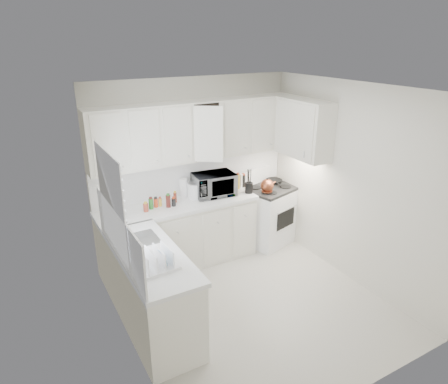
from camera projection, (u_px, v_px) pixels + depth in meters
floor at (252, 303)px, 4.97m from camera, size 3.20×3.20×0.00m
ceiling at (258, 89)px, 4.02m from camera, size 3.20×3.20×0.00m
wall_back at (194, 169)px, 5.79m from camera, size 3.00×0.00×3.00m
wall_front at (365, 277)px, 3.20m from camera, size 3.00×0.00×3.00m
wall_left at (123, 238)px, 3.81m from camera, size 0.00×3.20×3.20m
wall_right at (351, 185)px, 5.18m from camera, size 0.00×3.20×3.20m
window_blinds at (113, 201)px, 4.01m from camera, size 0.06×0.96×1.06m
lower_cabinets_back at (179, 236)px, 5.68m from camera, size 2.22×0.60×0.90m
lower_cabinets_left at (152, 293)px, 4.42m from camera, size 0.60×1.60×0.90m
countertop_back at (178, 205)px, 5.50m from camera, size 2.24×0.64×0.05m
countertop_left at (150, 255)px, 4.25m from camera, size 0.64×1.62×0.05m
backsplash_back at (194, 174)px, 5.81m from camera, size 2.98×0.02×0.55m
backsplash_left at (119, 237)px, 4.00m from camera, size 0.02×1.60×0.55m
upper_cabinets_back at (198, 159)px, 5.59m from camera, size 3.00×0.33×0.80m
upper_cabinets_right at (301, 156)px, 5.70m from camera, size 0.33×0.90×0.80m
sink at (138, 230)px, 4.48m from camera, size 0.42×0.38×0.30m
stove at (270, 207)px, 6.28m from camera, size 0.91×0.81×1.18m
tea_kettle at (267, 185)px, 5.90m from camera, size 0.31×0.28×0.23m
frying_pan at (274, 180)px, 6.36m from camera, size 0.37×0.50×0.04m
microwave at (214, 182)px, 5.73m from camera, size 0.61×0.38×0.39m
rice_cooker at (196, 189)px, 5.68m from camera, size 0.28×0.28×0.25m
paper_towel at (183, 188)px, 5.70m from camera, size 0.12×0.12×0.27m
utensil_crock at (249, 181)px, 5.81m from camera, size 0.14×0.14×0.38m
dish_rack at (154, 258)px, 3.92m from camera, size 0.45×0.35×0.24m
spice_left_0 at (143, 203)px, 5.36m from camera, size 0.06×0.06×0.13m
spice_left_1 at (150, 204)px, 5.32m from camera, size 0.06×0.06×0.13m
spice_left_2 at (153, 201)px, 5.43m from camera, size 0.06×0.06×0.13m
spice_left_3 at (161, 202)px, 5.39m from camera, size 0.06×0.06×0.13m
spice_left_4 at (164, 198)px, 5.50m from camera, size 0.06×0.06×0.13m
spice_left_5 at (171, 200)px, 5.46m from camera, size 0.06×0.06×0.13m
spice_left_6 at (174, 196)px, 5.57m from camera, size 0.06×0.06×0.13m
sauce_right_0 at (233, 182)px, 6.04m from camera, size 0.06×0.06×0.19m
sauce_right_1 at (238, 182)px, 6.01m from camera, size 0.06×0.06×0.19m
sauce_right_2 at (239, 181)px, 6.09m from camera, size 0.06×0.06×0.19m
sauce_right_3 at (244, 181)px, 6.06m from camera, size 0.06×0.06×0.19m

